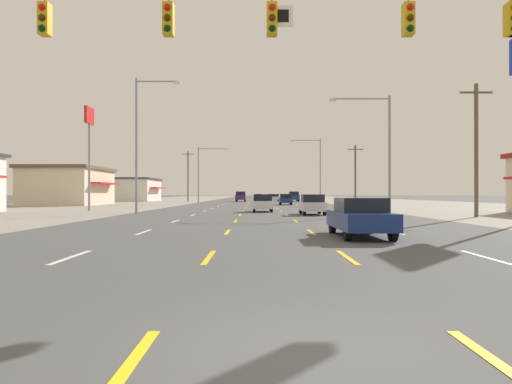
# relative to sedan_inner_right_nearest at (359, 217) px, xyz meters

# --- Properties ---
(ground_plane) EXTENTS (572.00, 572.00, 0.00)m
(ground_plane) POSITION_rel_sedan_inner_right_nearest_xyz_m (-3.33, 53.53, -0.76)
(ground_plane) COLOR #4C4C4F
(lot_apron_left) EXTENTS (28.00, 440.00, 0.01)m
(lot_apron_left) POSITION_rel_sedan_inner_right_nearest_xyz_m (-28.08, 53.53, -0.75)
(lot_apron_left) COLOR gray
(lot_apron_left) RESTS_ON ground
(lot_apron_right) EXTENTS (28.00, 440.00, 0.01)m
(lot_apron_right) POSITION_rel_sedan_inner_right_nearest_xyz_m (21.42, 53.53, -0.75)
(lot_apron_right) COLOR gray
(lot_apron_right) RESTS_ON ground
(lane_markings) EXTENTS (10.64, 227.60, 0.01)m
(lane_markings) POSITION_rel_sedan_inner_right_nearest_xyz_m (-3.33, 92.03, -0.75)
(lane_markings) COLOR white
(lane_markings) RESTS_ON ground
(signal_span_wire) EXTENTS (24.99, 0.53, 8.55)m
(signal_span_wire) POSITION_rel_sedan_inner_right_nearest_xyz_m (-2.90, -3.93, 4.38)
(signal_span_wire) COLOR brown
(signal_span_wire) RESTS_ON ground
(sedan_inner_right_nearest) EXTENTS (1.80, 4.50, 1.46)m
(sedan_inner_right_nearest) POSITION_rel_sedan_inner_right_nearest_xyz_m (0.00, 0.00, 0.00)
(sedan_inner_right_nearest) COLOR navy
(sedan_inner_right_nearest) RESTS_ON ground
(hatchback_inner_right_near) EXTENTS (1.72, 3.90, 1.54)m
(hatchback_inner_right_near) POSITION_rel_sedan_inner_right_nearest_xyz_m (0.39, 17.65, 0.03)
(hatchback_inner_right_near) COLOR silver
(hatchback_inner_right_near) RESTS_ON ground
(hatchback_center_turn_mid) EXTENTS (1.72, 3.90, 1.54)m
(hatchback_center_turn_mid) POSITION_rel_sedan_inner_right_nearest_xyz_m (-3.30, 23.16, 0.03)
(hatchback_center_turn_mid) COLOR white
(hatchback_center_turn_mid) RESTS_ON ground
(hatchback_inner_right_midfar) EXTENTS (1.72, 3.90, 1.54)m
(hatchback_inner_right_midfar) POSITION_rel_sedan_inner_right_nearest_xyz_m (0.28, 47.13, 0.03)
(hatchback_inner_right_midfar) COLOR navy
(hatchback_inner_right_midfar) RESTS_ON ground
(suv_far_right_far) EXTENTS (1.98, 4.90, 1.98)m
(suv_far_right_far) POSITION_rel_sedan_inner_right_nearest_xyz_m (3.53, 72.86, 0.27)
(suv_far_right_far) COLOR navy
(suv_far_right_far) RESTS_ON ground
(suv_inner_left_farther) EXTENTS (1.98, 4.90, 1.98)m
(suv_inner_left_farther) POSITION_rel_sedan_inner_right_nearest_xyz_m (-6.90, 73.09, 0.27)
(suv_inner_left_farther) COLOR #4C196B
(suv_inner_left_farther) RESTS_ON ground
(sedan_inner_right_farthest) EXTENTS (1.80, 4.50, 1.46)m
(sedan_inner_right_farthest) POSITION_rel_sedan_inner_right_nearest_xyz_m (0.03, 78.66, 0.00)
(sedan_inner_right_farthest) COLOR white
(sedan_inner_right_farthest) RESTS_ON ground
(sedan_inner_right_distant_a) EXTENTS (1.80, 4.50, 1.46)m
(sedan_inner_right_distant_a) POSITION_rel_sedan_inner_right_nearest_xyz_m (0.32, 109.80, 0.00)
(sedan_inner_right_distant_a) COLOR navy
(sedan_inner_right_distant_a) RESTS_ON ground
(sedan_center_turn_distant_b) EXTENTS (1.80, 4.50, 1.46)m
(sedan_center_turn_distant_b) POSITION_rel_sedan_inner_right_nearest_xyz_m (-3.23, 111.10, 0.00)
(sedan_center_turn_distant_b) COLOR white
(sedan_center_turn_distant_b) RESTS_ON ground
(storefront_left_row_1) EXTENTS (10.87, 13.01, 5.35)m
(storefront_left_row_1) POSITION_rel_sedan_inner_right_nearest_xyz_m (-30.40, 47.47, 1.94)
(storefront_left_row_1) COLOR beige
(storefront_left_row_1) RESTS_ON ground
(storefront_left_row_2) EXTENTS (12.43, 13.61, 4.77)m
(storefront_left_row_2) POSITION_rel_sedan_inner_right_nearest_xyz_m (-30.51, 78.67, 1.65)
(storefront_left_row_2) COLOR silver
(storefront_left_row_2) RESTS_ON ground
(pole_sign_left_row_1) EXTENTS (0.24, 1.94, 9.69)m
(pole_sign_left_row_1) POSITION_rel_sedan_inner_right_nearest_xyz_m (-19.51, 25.65, 6.46)
(pole_sign_left_row_1) COLOR gray
(pole_sign_left_row_1) RESTS_ON ground
(streetlight_left_row_0) EXTENTS (3.63, 0.26, 10.85)m
(streetlight_left_row_0) POSITION_rel_sedan_inner_right_nearest_xyz_m (-13.17, 19.50, 5.40)
(streetlight_left_row_0) COLOR gray
(streetlight_left_row_0) RESTS_ON ground
(streetlight_right_row_0) EXTENTS (4.92, 0.26, 9.46)m
(streetlight_right_row_0) POSITION_rel_sedan_inner_right_nearest_xyz_m (6.26, 19.50, 4.83)
(streetlight_right_row_0) COLOR gray
(streetlight_right_row_0) RESTS_ON ground
(streetlight_left_row_1) EXTENTS (5.14, 0.26, 9.29)m
(streetlight_left_row_1) POSITION_rel_sedan_inner_right_nearest_xyz_m (-12.88, 58.81, 4.77)
(streetlight_left_row_1) COLOR gray
(streetlight_left_row_1) RESTS_ON ground
(streetlight_right_row_1) EXTENTS (4.98, 0.26, 10.70)m
(streetlight_right_row_1) POSITION_rel_sedan_inner_right_nearest_xyz_m (6.31, 58.81, 5.49)
(streetlight_right_row_1) COLOR gray
(streetlight_right_row_1) RESTS_ON ground
(utility_pole_right_row_0) EXTENTS (2.20, 0.26, 9.11)m
(utility_pole_right_row_0) POSITION_rel_sedan_inner_right_nearest_xyz_m (11.15, 14.07, 3.99)
(utility_pole_right_row_0) COLOR brown
(utility_pole_right_row_0) RESTS_ON ground
(utility_pole_right_row_1) EXTENTS (2.20, 0.26, 8.42)m
(utility_pole_right_row_1) POSITION_rel_sedan_inner_right_nearest_xyz_m (10.13, 47.26, 3.65)
(utility_pole_right_row_1) COLOR brown
(utility_pole_right_row_1) RESTS_ON ground
(utility_pole_left_row_2) EXTENTS (2.20, 0.26, 10.02)m
(utility_pole_left_row_2) POSITION_rel_sedan_inner_right_nearest_xyz_m (-17.41, 73.58, 4.45)
(utility_pole_left_row_2) COLOR brown
(utility_pole_left_row_2) RESTS_ON ground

